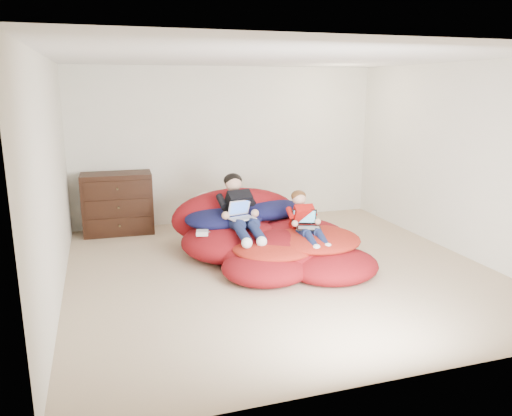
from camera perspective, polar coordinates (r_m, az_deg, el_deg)
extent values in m
cube|color=tan|center=(6.22, 2.71, -8.09)|extent=(5.10, 5.10, 0.25)
cube|color=silver|center=(8.23, -3.25, 7.16)|extent=(5.10, 0.02, 2.50)
cube|color=silver|center=(3.66, 16.60, -1.67)|extent=(5.10, 0.02, 2.50)
cube|color=silver|center=(5.52, -22.42, 2.93)|extent=(0.02, 5.10, 2.50)
cube|color=silver|center=(7.12, 22.26, 5.15)|extent=(0.02, 5.10, 2.50)
cube|color=silver|center=(5.79, 3.01, 16.92)|extent=(5.10, 5.10, 0.02)
cube|color=black|center=(7.84, -15.53, 0.52)|extent=(1.05, 0.55, 0.93)
cube|color=black|center=(7.65, -15.31, -1.94)|extent=(0.93, 0.05, 0.22)
cylinder|color=#4C3F26|center=(7.63, -15.31, -1.98)|extent=(0.03, 0.06, 0.03)
cube|color=black|center=(7.58, -15.44, 0.08)|extent=(0.93, 0.05, 0.22)
cylinder|color=#4C3F26|center=(7.56, -15.44, 0.05)|extent=(0.03, 0.06, 0.03)
cube|color=black|center=(7.53, -15.58, 2.14)|extent=(0.93, 0.05, 0.22)
cylinder|color=#4C3F26|center=(7.51, -15.57, 2.11)|extent=(0.03, 0.06, 0.03)
ellipsoid|color=maroon|center=(6.55, -2.38, -3.76)|extent=(1.42, 1.28, 0.51)
ellipsoid|color=maroon|center=(6.69, 4.80, -3.59)|extent=(1.38, 1.34, 0.50)
ellipsoid|color=maroon|center=(6.23, 3.08, -5.08)|extent=(1.57, 1.25, 0.50)
ellipsoid|color=maroon|center=(5.85, 1.25, -6.76)|extent=(1.07, 0.98, 0.36)
ellipsoid|color=maroon|center=(6.00, 8.60, -6.46)|extent=(1.13, 1.03, 0.37)
ellipsoid|color=maroon|center=(7.05, -2.33, -0.97)|extent=(1.82, 0.80, 0.80)
ellipsoid|color=#131544|center=(6.65, -3.64, -1.16)|extent=(1.06, 0.87, 0.27)
ellipsoid|color=#131544|center=(6.95, 0.94, -0.15)|extent=(1.11, 0.77, 0.27)
ellipsoid|color=#B52619|center=(6.26, 6.65, -3.52)|extent=(1.15, 1.15, 0.21)
ellipsoid|color=#B52619|center=(6.00, 2.14, -4.60)|extent=(1.03, 0.93, 0.19)
ellipsoid|color=white|center=(7.05, -5.56, 0.83)|extent=(0.40, 0.25, 0.25)
cube|color=black|center=(6.49, -2.27, 0.20)|extent=(0.36, 0.43, 0.47)
sphere|color=tan|center=(6.55, -2.60, 2.82)|extent=(0.22, 0.22, 0.22)
ellipsoid|color=black|center=(6.57, -2.67, 3.19)|extent=(0.24, 0.23, 0.19)
cylinder|color=#141D3F|center=(6.23, -2.34, -1.91)|extent=(0.19, 0.37, 0.20)
cylinder|color=#141D3F|center=(5.95, -1.54, -2.97)|extent=(0.17, 0.36, 0.23)
sphere|color=white|center=(5.80, -1.05, -4.03)|extent=(0.13, 0.13, 0.13)
cylinder|color=#141D3F|center=(6.28, -0.75, -1.77)|extent=(0.19, 0.37, 0.20)
cylinder|color=#141D3F|center=(6.00, 0.11, -2.83)|extent=(0.17, 0.36, 0.23)
sphere|color=white|center=(5.85, 0.64, -3.87)|extent=(0.13, 0.13, 0.13)
cube|color=red|center=(6.33, 5.24, -1.09)|extent=(0.25, 0.31, 0.38)
sphere|color=tan|center=(6.36, 4.94, 1.07)|extent=(0.17, 0.17, 0.17)
ellipsoid|color=#4E2E14|center=(6.38, 4.87, 1.38)|extent=(0.19, 0.18, 0.15)
cylinder|color=#141D3F|center=(6.13, 5.42, -2.86)|extent=(0.12, 0.28, 0.16)
cylinder|color=#141D3F|center=(5.92, 6.35, -3.74)|extent=(0.10, 0.27, 0.18)
sphere|color=white|center=(5.81, 6.93, -4.60)|extent=(0.10, 0.10, 0.10)
cylinder|color=#141D3F|center=(6.19, 6.65, -2.74)|extent=(0.12, 0.28, 0.16)
cylinder|color=#141D3F|center=(5.98, 7.61, -3.60)|extent=(0.10, 0.27, 0.18)
sphere|color=white|center=(5.86, 8.21, -4.46)|extent=(0.10, 0.10, 0.10)
cube|color=silver|center=(6.25, -1.58, -1.21)|extent=(0.35, 0.29, 0.01)
cube|color=gray|center=(6.24, -1.56, -1.15)|extent=(0.28, 0.18, 0.00)
cube|color=silver|center=(6.35, -1.94, 0.05)|extent=(0.32, 0.16, 0.20)
cube|color=#406CD9|center=(6.34, -1.92, 0.06)|extent=(0.27, 0.13, 0.17)
cube|color=black|center=(6.15, 6.01, -2.29)|extent=(0.36, 0.30, 0.02)
cube|color=gray|center=(6.14, 6.05, -2.23)|extent=(0.28, 0.20, 0.00)
cube|color=black|center=(6.25, 5.53, -1.00)|extent=(0.31, 0.18, 0.20)
cube|color=teal|center=(6.24, 5.56, -1.00)|extent=(0.27, 0.14, 0.17)
cube|color=silver|center=(6.23, -6.15, -2.83)|extent=(0.18, 0.18, 0.05)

